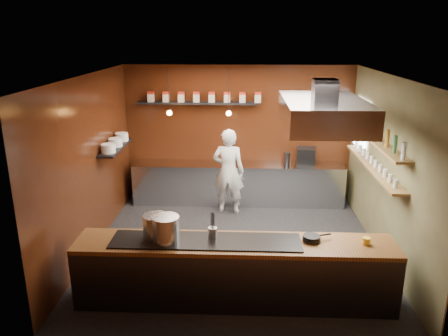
# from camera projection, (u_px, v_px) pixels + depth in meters

# --- Properties ---
(floor) EXTENTS (5.00, 5.00, 0.00)m
(floor) POSITION_uv_depth(u_px,v_px,m) (236.00, 247.00, 7.76)
(floor) COLOR black
(floor) RESTS_ON ground
(back_wall) EXTENTS (5.00, 0.00, 5.00)m
(back_wall) POSITION_uv_depth(u_px,v_px,m) (239.00, 134.00, 9.69)
(back_wall) COLOR #321409
(back_wall) RESTS_ON ground
(left_wall) EXTENTS (0.00, 5.00, 5.00)m
(left_wall) POSITION_uv_depth(u_px,v_px,m) (90.00, 165.00, 7.41)
(left_wall) COLOR #321409
(left_wall) RESTS_ON ground
(right_wall) EXTENTS (0.00, 5.00, 5.00)m
(right_wall) POSITION_uv_depth(u_px,v_px,m) (388.00, 169.00, 7.21)
(right_wall) COLOR #4C482B
(right_wall) RESTS_ON ground
(ceiling) EXTENTS (5.00, 5.00, 0.00)m
(ceiling) POSITION_uv_depth(u_px,v_px,m) (238.00, 76.00, 6.86)
(ceiling) COLOR silver
(ceiling) RESTS_ON back_wall
(window_pane) EXTENTS (0.00, 1.00, 1.00)m
(window_pane) POSITION_uv_depth(u_px,v_px,m) (361.00, 124.00, 8.71)
(window_pane) COLOR white
(window_pane) RESTS_ON right_wall
(prep_counter) EXTENTS (4.60, 0.65, 0.90)m
(prep_counter) POSITION_uv_depth(u_px,v_px,m) (238.00, 183.00, 9.69)
(prep_counter) COLOR silver
(prep_counter) RESTS_ON floor
(pass_counter) EXTENTS (4.40, 0.72, 0.94)m
(pass_counter) POSITION_uv_depth(u_px,v_px,m) (234.00, 271.00, 6.09)
(pass_counter) COLOR #38383D
(pass_counter) RESTS_ON floor
(tin_shelf) EXTENTS (2.60, 0.26, 0.04)m
(tin_shelf) POSITION_uv_depth(u_px,v_px,m) (197.00, 103.00, 9.39)
(tin_shelf) COLOR black
(tin_shelf) RESTS_ON back_wall
(plate_shelf) EXTENTS (0.30, 1.40, 0.04)m
(plate_shelf) POSITION_uv_depth(u_px,v_px,m) (116.00, 147.00, 8.34)
(plate_shelf) COLOR black
(plate_shelf) RESTS_ON left_wall
(bottle_shelf_upper) EXTENTS (0.26, 2.80, 0.04)m
(bottle_shelf_upper) POSITION_uv_depth(u_px,v_px,m) (376.00, 140.00, 7.37)
(bottle_shelf_upper) COLOR olive
(bottle_shelf_upper) RESTS_ON right_wall
(bottle_shelf_lower) EXTENTS (0.26, 2.80, 0.04)m
(bottle_shelf_lower) POSITION_uv_depth(u_px,v_px,m) (373.00, 166.00, 7.51)
(bottle_shelf_lower) COLOR olive
(bottle_shelf_lower) RESTS_ON right_wall
(extractor_hood) EXTENTS (1.20, 2.00, 0.72)m
(extractor_hood) POSITION_uv_depth(u_px,v_px,m) (323.00, 112.00, 6.57)
(extractor_hood) COLOR #38383D
(extractor_hood) RESTS_ON ceiling
(pendant_left) EXTENTS (0.10, 0.10, 0.95)m
(pendant_left) POSITION_uv_depth(u_px,v_px,m) (169.00, 110.00, 8.79)
(pendant_left) COLOR black
(pendant_left) RESTS_ON ceiling
(pendant_right) EXTENTS (0.10, 0.10, 0.95)m
(pendant_right) POSITION_uv_depth(u_px,v_px,m) (229.00, 111.00, 8.74)
(pendant_right) COLOR black
(pendant_right) RESTS_ON ceiling
(storage_tins) EXTENTS (2.43, 0.13, 0.22)m
(storage_tins) POSITION_uv_depth(u_px,v_px,m) (204.00, 97.00, 9.34)
(storage_tins) COLOR #C2B4A1
(storage_tins) RESTS_ON tin_shelf
(plate_stacks) EXTENTS (0.26, 1.16, 0.16)m
(plate_stacks) POSITION_uv_depth(u_px,v_px,m) (115.00, 142.00, 8.32)
(plate_stacks) COLOR white
(plate_stacks) RESTS_ON plate_shelf
(bottles) EXTENTS (0.06, 2.66, 0.24)m
(bottles) POSITION_uv_depth(u_px,v_px,m) (377.00, 132.00, 7.33)
(bottles) COLOR silver
(bottles) RESTS_ON bottle_shelf_upper
(wine_glasses) EXTENTS (0.07, 2.37, 0.13)m
(wine_glasses) POSITION_uv_depth(u_px,v_px,m) (374.00, 162.00, 7.49)
(wine_glasses) COLOR silver
(wine_glasses) RESTS_ON bottle_shelf_lower
(stockpot_large) EXTENTS (0.41, 0.41, 0.36)m
(stockpot_large) POSITION_uv_depth(u_px,v_px,m) (166.00, 229.00, 5.88)
(stockpot_large) COLOR silver
(stockpot_large) RESTS_ON pass_counter
(stockpot_small) EXTENTS (0.46, 0.46, 0.34)m
(stockpot_small) POSITION_uv_depth(u_px,v_px,m) (156.00, 226.00, 5.99)
(stockpot_small) COLOR #B5B8BC
(stockpot_small) RESTS_ON pass_counter
(utensil_crock) EXTENTS (0.16, 0.16, 0.16)m
(utensil_crock) POSITION_uv_depth(u_px,v_px,m) (213.00, 233.00, 6.00)
(utensil_crock) COLOR silver
(utensil_crock) RESTS_ON pass_counter
(frying_pan) EXTENTS (0.41, 0.25, 0.06)m
(frying_pan) POSITION_uv_depth(u_px,v_px,m) (312.00, 238.00, 5.97)
(frying_pan) COLOR black
(frying_pan) RESTS_ON pass_counter
(butter_jar) EXTENTS (0.12, 0.12, 0.10)m
(butter_jar) POSITION_uv_depth(u_px,v_px,m) (366.00, 241.00, 5.89)
(butter_jar) COLOR yellow
(butter_jar) RESTS_ON pass_counter
(espresso_machine) EXTENTS (0.43, 0.41, 0.39)m
(espresso_machine) POSITION_uv_depth(u_px,v_px,m) (306.00, 156.00, 9.42)
(espresso_machine) COLOR black
(espresso_machine) RESTS_ON prep_counter
(chef) EXTENTS (0.71, 0.51, 1.80)m
(chef) POSITION_uv_depth(u_px,v_px,m) (228.00, 171.00, 9.05)
(chef) COLOR white
(chef) RESTS_ON floor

